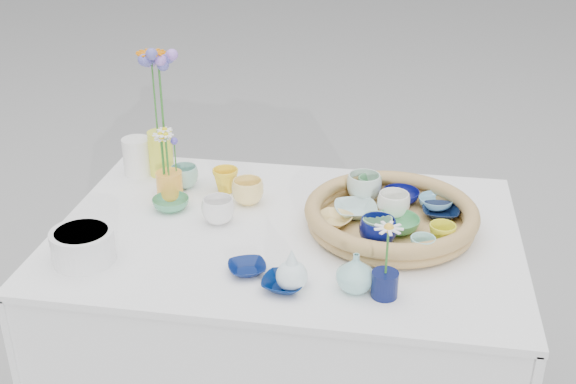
# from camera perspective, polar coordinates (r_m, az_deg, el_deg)

# --- Properties ---
(wicker_tray) EXTENTS (0.47, 0.47, 0.08)m
(wicker_tray) POSITION_cam_1_polar(r_m,az_deg,el_deg) (1.99, 8.14, -1.93)
(wicker_tray) COLOR olive
(wicker_tray) RESTS_ON display_table
(tray_ceramic_0) EXTENTS (0.11, 0.11, 0.03)m
(tray_ceramic_0) POSITION_cam_1_polar(r_m,az_deg,el_deg) (2.11, 8.90, -0.33)
(tray_ceramic_0) COLOR #090D55
(tray_ceramic_0) RESTS_ON wicker_tray
(tray_ceramic_1) EXTENTS (0.10, 0.10, 0.03)m
(tray_ceramic_1) POSITION_cam_1_polar(r_m,az_deg,el_deg) (2.05, 11.97, -1.56)
(tray_ceramic_1) COLOR black
(tray_ceramic_1) RESTS_ON wicker_tray
(tray_ceramic_2) EXTENTS (0.07, 0.07, 0.06)m
(tray_ceramic_2) POSITION_cam_1_polar(r_m,az_deg,el_deg) (1.89, 12.06, -3.40)
(tray_ceramic_2) COLOR yellow
(tray_ceramic_2) RESTS_ON wicker_tray
(tray_ceramic_3) EXTENTS (0.13, 0.13, 0.04)m
(tray_ceramic_3) POSITION_cam_1_polar(r_m,az_deg,el_deg) (1.95, 8.62, -2.54)
(tray_ceramic_3) COLOR #459D5A
(tray_ceramic_3) RESTS_ON wicker_tray
(tray_ceramic_4) EXTENTS (0.09, 0.09, 0.08)m
(tray_ceramic_4) POSITION_cam_1_polar(r_m,az_deg,el_deg) (1.88, 7.01, -3.01)
(tray_ceramic_4) COLOR #84BB90
(tray_ceramic_4) RESTS_ON wicker_tray
(tray_ceramic_5) EXTENTS (0.14, 0.14, 0.03)m
(tray_ceramic_5) POSITION_cam_1_polar(r_m,az_deg,el_deg) (2.02, 5.36, -1.44)
(tray_ceramic_5) COLOR #A8CECC
(tray_ceramic_5) RESTS_ON wicker_tray
(tray_ceramic_6) EXTENTS (0.13, 0.13, 0.08)m
(tray_ceramic_6) POSITION_cam_1_polar(r_m,az_deg,el_deg) (2.10, 6.02, 0.38)
(tray_ceramic_6) COLOR silver
(tray_ceramic_6) RESTS_ON wicker_tray
(tray_ceramic_7) EXTENTS (0.11, 0.11, 0.07)m
(tray_ceramic_7) POSITION_cam_1_polar(r_m,az_deg,el_deg) (2.02, 8.33, -1.01)
(tray_ceramic_7) COLOR white
(tray_ceramic_7) RESTS_ON wicker_tray
(tray_ceramic_8) EXTENTS (0.11, 0.11, 0.03)m
(tray_ceramic_8) POSITION_cam_1_polar(r_m,az_deg,el_deg) (2.10, 11.60, -0.83)
(tray_ceramic_8) COLOR #75BDE5
(tray_ceramic_8) RESTS_ON wicker_tray
(tray_ceramic_9) EXTENTS (0.12, 0.12, 0.08)m
(tray_ceramic_9) POSITION_cam_1_polar(r_m,az_deg,el_deg) (1.87, 7.10, -3.17)
(tray_ceramic_9) COLOR #060D4F
(tray_ceramic_9) RESTS_ON wicker_tray
(tray_ceramic_10) EXTENTS (0.13, 0.13, 0.02)m
(tray_ceramic_10) POSITION_cam_1_polar(r_m,az_deg,el_deg) (1.97, 3.65, -2.22)
(tray_ceramic_10) COLOR #DDBC6E
(tray_ceramic_10) RESTS_ON wicker_tray
(tray_ceramic_11) EXTENTS (0.07, 0.07, 0.06)m
(tray_ceramic_11) POSITION_cam_1_polar(r_m,az_deg,el_deg) (1.83, 10.57, -4.36)
(tray_ceramic_11) COLOR #8CCFC6
(tray_ceramic_11) RESTS_ON wicker_tray
(tray_ceramic_12) EXTENTS (0.08, 0.08, 0.06)m
(tray_ceramic_12) POSITION_cam_1_polar(r_m,az_deg,el_deg) (2.12, 6.46, 0.40)
(tray_ceramic_12) COLOR #5EA36E
(tray_ceramic_12) RESTS_ON wicker_tray
(loose_ceramic_0) EXTENTS (0.08, 0.08, 0.07)m
(loose_ceramic_0) POSITION_cam_1_polar(r_m,az_deg,el_deg) (2.19, -4.95, 0.93)
(loose_ceramic_0) COLOR yellow
(loose_ceramic_0) RESTS_ON display_table
(loose_ceramic_1) EXTENTS (0.12, 0.12, 0.07)m
(loose_ceramic_1) POSITION_cam_1_polar(r_m,az_deg,el_deg) (2.11, -3.20, 0.03)
(loose_ceramic_1) COLOR #FDDC7C
(loose_ceramic_1) RESTS_ON display_table
(loose_ceramic_2) EXTENTS (0.11, 0.11, 0.03)m
(loose_ceramic_2) POSITION_cam_1_polar(r_m,az_deg,el_deg) (2.11, -9.24, -0.91)
(loose_ceramic_2) COLOR #479667
(loose_ceramic_2) RESTS_ON display_table
(loose_ceramic_3) EXTENTS (0.10, 0.10, 0.07)m
(loose_ceramic_3) POSITION_cam_1_polar(r_m,az_deg,el_deg) (2.01, -5.53, -1.46)
(loose_ceramic_3) COLOR white
(loose_ceramic_3) RESTS_ON display_table
(loose_ceramic_4) EXTENTS (0.12, 0.12, 0.02)m
(loose_ceramic_4) POSITION_cam_1_polar(r_m,az_deg,el_deg) (1.79, -3.25, -6.04)
(loose_ceramic_4) COLOR #06164C
(loose_ceramic_4) RESTS_ON display_table
(loose_ceramic_5) EXTENTS (0.10, 0.10, 0.07)m
(loose_ceramic_5) POSITION_cam_1_polar(r_m,az_deg,el_deg) (2.23, -8.19, 1.21)
(loose_ceramic_5) COLOR #88BEAF
(loose_ceramic_5) RESTS_ON display_table
(loose_ceramic_6) EXTENTS (0.12, 0.12, 0.03)m
(loose_ceramic_6) POSITION_cam_1_polar(r_m,az_deg,el_deg) (1.73, -0.32, -7.25)
(loose_ceramic_6) COLOR #00164C
(loose_ceramic_6) RESTS_ON display_table
(fluted_bowl) EXTENTS (0.21, 0.21, 0.08)m
(fluted_bowl) POSITION_cam_1_polar(r_m,az_deg,el_deg) (1.90, -15.89, -4.10)
(fluted_bowl) COLOR white
(fluted_bowl) RESTS_ON display_table
(bud_vase_paleblue) EXTENTS (0.10, 0.10, 0.12)m
(bud_vase_paleblue) POSITION_cam_1_polar(r_m,az_deg,el_deg) (1.70, 0.30, -6.08)
(bud_vase_paleblue) COLOR silver
(bud_vase_paleblue) RESTS_ON display_table
(bud_vase_seafoam) EXTENTS (0.12, 0.12, 0.10)m
(bud_vase_seafoam) POSITION_cam_1_polar(r_m,az_deg,el_deg) (1.71, 5.36, -6.32)
(bud_vase_seafoam) COLOR #8EC8C2
(bud_vase_seafoam) RESTS_ON display_table
(bud_vase_cobalt) EXTENTS (0.08, 0.08, 0.06)m
(bud_vase_cobalt) POSITION_cam_1_polar(r_m,az_deg,el_deg) (1.71, 7.65, -7.24)
(bud_vase_cobalt) COLOR #0A1241
(bud_vase_cobalt) RESTS_ON display_table
(single_daisy) EXTENTS (0.10, 0.10, 0.14)m
(single_daisy) POSITION_cam_1_polar(r_m,az_deg,el_deg) (1.66, 7.84, -4.63)
(single_daisy) COLOR white
(single_daisy) RESTS_ON bud_vase_cobalt
(tall_vase_yellow) EXTENTS (0.08, 0.08, 0.14)m
(tall_vase_yellow) POSITION_cam_1_polar(r_m,az_deg,el_deg) (2.31, -10.01, 3.02)
(tall_vase_yellow) COLOR yellow
(tall_vase_yellow) RESTS_ON display_table
(gerbera) EXTENTS (0.13, 0.13, 0.27)m
(gerbera) POSITION_cam_1_polar(r_m,az_deg,el_deg) (2.25, -10.52, 7.70)
(gerbera) COLOR #E16E00
(gerbera) RESTS_ON tall_vase_yellow
(hydrangea) EXTENTS (0.10, 0.10, 0.32)m
(hydrangea) POSITION_cam_1_polar(r_m,az_deg,el_deg) (2.25, -9.99, 7.42)
(hydrangea) COLOR #5452A9
(hydrangea) RESTS_ON tall_vase_yellow
(white_pitcher) EXTENTS (0.15, 0.13, 0.12)m
(white_pitcher) POSITION_cam_1_polar(r_m,az_deg,el_deg) (2.34, -11.84, 2.77)
(white_pitcher) COLOR white
(white_pitcher) RESTS_ON display_table
(daisy_cup) EXTENTS (0.08, 0.08, 0.08)m
(daisy_cup) POSITION_cam_1_polar(r_m,az_deg,el_deg) (2.17, -9.34, 0.53)
(daisy_cup) COLOR #FFA835
(daisy_cup) RESTS_ON display_table
(daisy_posy) EXTENTS (0.09, 0.09, 0.14)m
(daisy_posy) POSITION_cam_1_polar(r_m,az_deg,el_deg) (2.12, -9.41, 3.20)
(daisy_posy) COLOR white
(daisy_posy) RESTS_ON daisy_cup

